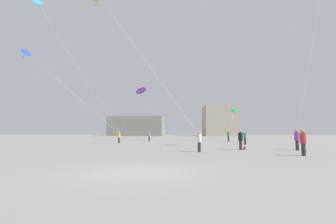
% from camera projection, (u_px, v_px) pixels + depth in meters
% --- Properties ---
extents(ground_plane, '(300.00, 300.00, 0.00)m').
position_uv_depth(ground_plane, '(137.00, 172.00, 8.92)').
color(ground_plane, gray).
extents(person_in_black, '(0.38, 0.38, 1.73)m').
position_uv_depth(person_in_black, '(241.00, 139.00, 20.66)').
color(person_in_black, '#2D2D33').
rests_on(person_in_black, ground_plane).
extents(person_in_grey, '(0.38, 0.38, 1.75)m').
position_uv_depth(person_in_grey, '(149.00, 136.00, 40.82)').
color(person_in_grey, '#2D2D33').
rests_on(person_in_grey, ground_plane).
extents(person_in_purple, '(0.39, 0.39, 1.79)m').
position_uv_depth(person_in_purple, '(297.00, 139.00, 19.82)').
color(person_in_purple, '#2D2D33').
rests_on(person_in_purple, ground_plane).
extents(person_in_teal, '(0.36, 0.36, 1.65)m').
position_uv_depth(person_in_teal, '(245.00, 137.00, 29.16)').
color(person_in_teal, '#2D2D33').
rests_on(person_in_teal, ground_plane).
extents(person_in_green, '(0.40, 0.40, 1.83)m').
position_uv_depth(person_in_green, '(228.00, 135.00, 39.12)').
color(person_in_green, '#2D2D33').
rests_on(person_in_green, ground_plane).
extents(person_in_white, '(0.36, 0.36, 1.63)m').
position_uv_depth(person_in_white, '(199.00, 140.00, 18.27)').
color(person_in_white, '#2D2D33').
rests_on(person_in_white, ground_plane).
extents(person_in_red, '(0.37, 0.37, 1.72)m').
position_uv_depth(person_in_red, '(303.00, 141.00, 15.31)').
color(person_in_red, '#2D2D33').
rests_on(person_in_red, ground_plane).
extents(person_in_yellow, '(0.36, 0.36, 1.67)m').
position_uv_depth(person_in_yellow, '(119.00, 137.00, 33.10)').
color(person_in_yellow, '#2D2D33').
rests_on(person_in_yellow, ground_plane).
extents(kite_violet_diamond, '(4.70, 5.15, 5.80)m').
position_uv_depth(kite_violet_diamond, '(141.00, 90.00, 29.15)').
color(kite_violet_diamond, purple).
extents(kite_emerald_diamond, '(2.94, 6.32, 4.86)m').
position_uv_depth(kite_emerald_diamond, '(234.00, 110.00, 45.09)').
color(kite_emerald_diamond, green).
extents(kite_cyan_delta, '(5.47, 12.59, 13.06)m').
position_uv_depth(kite_cyan_delta, '(42.00, 9.00, 23.08)').
color(kite_cyan_delta, '#1EB2C6').
extents(kite_cobalt_diamond, '(8.50, 9.52, 9.32)m').
position_uv_depth(kite_cobalt_diamond, '(28.00, 53.00, 25.71)').
color(kite_cobalt_diamond, blue).
extents(building_left_hall, '(24.30, 10.87, 8.34)m').
position_uv_depth(building_left_hall, '(136.00, 126.00, 103.47)').
color(building_left_hall, gray).
rests_on(building_left_hall, ground_plane).
extents(building_centre_hall, '(13.95, 15.60, 12.80)m').
position_uv_depth(building_centre_hall, '(219.00, 121.00, 102.40)').
color(building_centre_hall, '#B2A893').
rests_on(building_centre_hall, ground_plane).
extents(handbag_beside_flyer, '(0.28, 0.35, 0.24)m').
position_uv_depth(handbag_beside_flyer, '(245.00, 148.00, 20.67)').
color(handbag_beside_flyer, maroon).
rests_on(handbag_beside_flyer, ground_plane).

